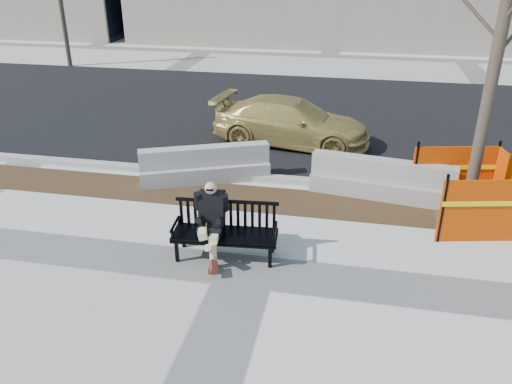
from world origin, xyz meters
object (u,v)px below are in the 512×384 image
(seated_man, at_px, (212,254))
(bench, at_px, (226,256))
(sedan, at_px, (291,143))
(tree_fence, at_px, (464,219))
(jersey_barrier_left, at_px, (206,181))
(jersey_barrier_right, at_px, (380,196))

(seated_man, bearing_deg, bench, -11.46)
(bench, relative_size, sedan, 0.43)
(tree_fence, relative_size, sedan, 1.57)
(seated_man, height_order, tree_fence, tree_fence)
(jersey_barrier_left, height_order, jersey_barrier_right, jersey_barrier_right)
(tree_fence, xyz_separation_m, sedan, (-3.84, 3.55, 0.00))
(bench, height_order, jersey_barrier_left, bench)
(sedan, relative_size, jersey_barrier_right, 1.41)
(jersey_barrier_right, bearing_deg, seated_man, -125.92)
(tree_fence, xyz_separation_m, jersey_barrier_left, (-5.37, 0.77, 0.00))
(bench, height_order, tree_fence, tree_fence)
(jersey_barrier_left, bearing_deg, sedan, 38.27)
(bench, bearing_deg, tree_fence, 22.71)
(sedan, distance_m, jersey_barrier_right, 3.63)
(tree_fence, xyz_separation_m, jersey_barrier_right, (-1.58, 0.71, 0.00))
(bench, height_order, jersey_barrier_right, bench)
(bench, relative_size, jersey_barrier_right, 0.61)
(bench, xyz_separation_m, jersey_barrier_right, (2.58, 2.89, 0.00))
(bench, distance_m, sedan, 5.74)
(jersey_barrier_left, distance_m, jersey_barrier_right, 3.79)
(sedan, bearing_deg, seated_man, -177.24)
(tree_fence, bearing_deg, bench, -152.32)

